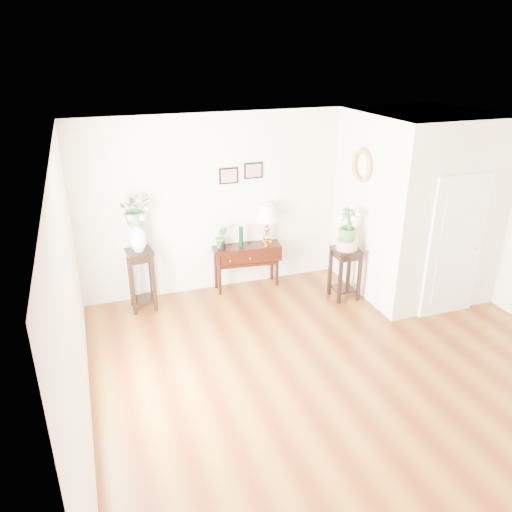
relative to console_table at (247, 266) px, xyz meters
name	(u,v)px	position (x,y,z in m)	size (l,w,h in m)	color
floor	(345,369)	(0.43, -2.57, -0.37)	(6.00, 5.50, 0.02)	brown
ceiling	(364,141)	(0.43, -2.57, 2.43)	(6.00, 5.50, 0.02)	white
wall_back	(268,200)	(0.43, 0.18, 1.03)	(6.00, 0.02, 2.80)	white
wall_left	(73,309)	(-2.57, -2.57, 1.03)	(0.02, 5.50, 2.80)	white
partition	(415,204)	(2.53, -0.79, 1.03)	(1.80, 1.95, 2.80)	white
door	(455,247)	(2.53, -1.79, 0.68)	(0.90, 0.05, 2.10)	white
art_print_left	(229,176)	(-0.22, 0.16, 1.48)	(0.30, 0.02, 0.25)	black
art_print_right	(253,171)	(0.18, 0.16, 1.53)	(0.30, 0.02, 0.25)	black
wall_ornament	(362,166)	(1.59, -0.67, 1.68)	(0.51, 0.51, 0.07)	gold
console_table	(247,266)	(0.00, 0.00, 0.00)	(1.10, 0.37, 0.73)	black
table_lamp	(267,222)	(0.35, 0.00, 0.72)	(0.37, 0.37, 0.65)	gold
green_vase	(241,236)	(-0.09, 0.00, 0.54)	(0.07, 0.07, 0.33)	black
potted_plant	(221,238)	(-0.41, 0.00, 0.55)	(0.20, 0.16, 0.36)	#377837
plant_stand_a	(142,280)	(-1.70, -0.17, 0.11)	(0.37, 0.37, 0.95)	black
porcelain_vase	(138,236)	(-1.70, -0.17, 0.81)	(0.25, 0.25, 0.44)	white
lily_arrangement	(135,208)	(-1.70, -0.17, 1.23)	(0.44, 0.38, 0.49)	#377837
plant_stand_b	(345,273)	(1.33, -0.86, 0.05)	(0.39, 0.39, 0.83)	black
ceramic_bowl	(347,244)	(1.33, -0.86, 0.54)	(0.33, 0.33, 0.15)	#BEAF9D
narcissus	(348,225)	(1.33, -0.86, 0.84)	(0.29, 0.29, 0.52)	#377837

